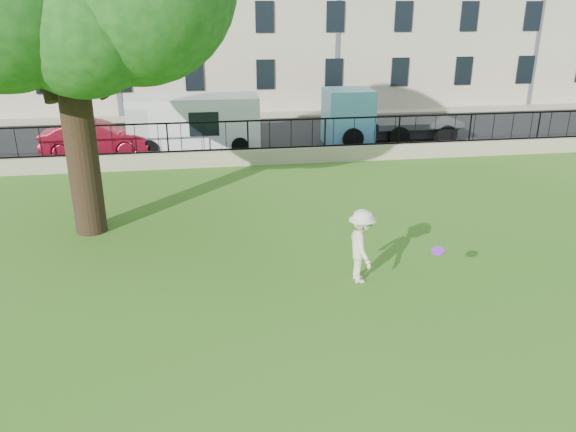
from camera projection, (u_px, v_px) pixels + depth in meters
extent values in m
plane|color=#336718|center=(306.00, 331.00, 10.63)|extent=(120.00, 120.00, 0.00)
cube|color=gray|center=(248.00, 157.00, 21.62)|extent=(50.00, 0.40, 0.60)
cube|color=black|center=(248.00, 149.00, 21.50)|extent=(50.00, 0.05, 0.06)
cube|color=black|center=(248.00, 121.00, 21.12)|extent=(50.00, 0.05, 0.06)
cube|color=black|center=(239.00, 138.00, 26.06)|extent=(60.00, 9.00, 0.01)
cube|color=gray|center=(232.00, 116.00, 30.85)|extent=(60.00, 1.40, 0.12)
cylinder|color=black|center=(82.00, 151.00, 14.56)|extent=(0.82, 0.82, 4.47)
imported|color=beige|center=(361.00, 246.00, 12.31)|extent=(0.63, 1.09, 1.68)
cylinder|color=purple|center=(438.00, 251.00, 11.40)|extent=(0.34, 0.35, 0.12)
imported|color=maroon|center=(96.00, 138.00, 22.82)|extent=(4.29, 1.56, 1.41)
cube|color=silver|center=(195.00, 123.00, 23.60)|extent=(5.40, 2.19, 2.25)
cube|color=#56A1C9|center=(389.00, 116.00, 24.83)|extent=(5.72, 2.05, 2.39)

